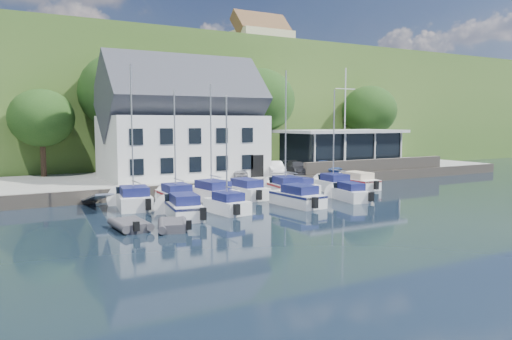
% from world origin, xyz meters
% --- Properties ---
extents(ground, '(180.00, 180.00, 0.00)m').
position_xyz_m(ground, '(0.00, 0.00, 0.00)').
color(ground, black).
rests_on(ground, ground).
extents(quay, '(60.00, 13.00, 1.00)m').
position_xyz_m(quay, '(0.00, 17.50, 0.50)').
color(quay, '#9C9C96').
rests_on(quay, ground).
extents(quay_face, '(60.00, 0.30, 1.00)m').
position_xyz_m(quay_face, '(0.00, 11.00, 0.50)').
color(quay_face, '#685F53').
rests_on(quay_face, ground).
extents(hillside, '(160.00, 75.00, 16.00)m').
position_xyz_m(hillside, '(0.00, 62.00, 8.00)').
color(hillside, '#385921').
rests_on(hillside, ground).
extents(field_patch, '(50.00, 30.00, 0.30)m').
position_xyz_m(field_patch, '(8.00, 70.00, 16.15)').
color(field_patch, '#575E2F').
rests_on(field_patch, hillside).
extents(farmhouse, '(10.40, 7.00, 8.20)m').
position_xyz_m(farmhouse, '(22.00, 52.00, 20.10)').
color(farmhouse, beige).
rests_on(farmhouse, hillside).
extents(harbor_building, '(14.40, 8.20, 8.70)m').
position_xyz_m(harbor_building, '(-7.00, 16.50, 5.35)').
color(harbor_building, silver).
rests_on(harbor_building, quay).
extents(club_pavilion, '(13.20, 7.20, 4.10)m').
position_xyz_m(club_pavilion, '(11.00, 16.00, 3.05)').
color(club_pavilion, black).
rests_on(club_pavilion, quay).
extents(seawall, '(18.00, 0.50, 1.20)m').
position_xyz_m(seawall, '(12.00, 11.40, 1.60)').
color(seawall, '#685F53').
rests_on(seawall, quay).
extents(gangway, '(1.20, 6.00, 1.40)m').
position_xyz_m(gangway, '(-16.50, 9.00, 0.00)').
color(gangway, '#B7B7BC').
rests_on(gangway, ground).
extents(car_silver, '(2.28, 3.44, 1.09)m').
position_xyz_m(car_silver, '(-2.97, 13.23, 1.54)').
color(car_silver, '#B0B1B5').
rests_on(car_silver, quay).
extents(car_white, '(2.62, 4.18, 1.30)m').
position_xyz_m(car_white, '(0.71, 13.06, 1.65)').
color(car_white, silver).
rests_on(car_white, quay).
extents(car_dgrey, '(2.55, 4.39, 1.19)m').
position_xyz_m(car_dgrey, '(3.35, 13.25, 1.60)').
color(car_dgrey, '#303035').
rests_on(car_dgrey, quay).
extents(car_blue, '(1.77, 3.87, 1.29)m').
position_xyz_m(car_blue, '(6.28, 13.00, 1.65)').
color(car_blue, navy).
rests_on(car_blue, quay).
extents(flagpole, '(2.47, 0.20, 10.30)m').
position_xyz_m(flagpole, '(8.82, 12.81, 6.15)').
color(flagpole, silver).
rests_on(flagpole, quay).
extents(tree_0, '(5.81, 5.81, 7.94)m').
position_xyz_m(tree_0, '(-18.20, 22.51, 4.97)').
color(tree_0, '#143610').
rests_on(tree_0, quay).
extents(tree_1, '(8.51, 8.51, 11.63)m').
position_xyz_m(tree_1, '(-10.88, 22.18, 6.81)').
color(tree_1, '#143610').
rests_on(tree_1, quay).
extents(tree_2, '(7.27, 7.27, 9.93)m').
position_xyz_m(tree_2, '(-2.30, 21.73, 5.97)').
color(tree_2, '#143610').
rests_on(tree_2, quay).
extents(tree_3, '(7.96, 7.96, 10.88)m').
position_xyz_m(tree_3, '(4.18, 21.98, 6.44)').
color(tree_3, '#143610').
rests_on(tree_3, quay).
extents(tree_5, '(6.97, 6.97, 9.52)m').
position_xyz_m(tree_5, '(20.39, 21.94, 5.76)').
color(tree_5, '#143610').
rests_on(tree_5, quay).
extents(boat_r1_0, '(3.15, 6.13, 9.48)m').
position_xyz_m(boat_r1_0, '(-14.23, 7.47, 4.74)').
color(boat_r1_0, white).
rests_on(boat_r1_0, ground).
extents(boat_r1_1, '(2.34, 5.78, 9.24)m').
position_xyz_m(boat_r1_1, '(-11.08, 7.68, 4.62)').
color(boat_r1_1, white).
rests_on(boat_r1_1, ground).
extents(boat_r1_2, '(3.15, 6.97, 9.56)m').
position_xyz_m(boat_r1_2, '(-8.13, 7.91, 4.78)').
color(boat_r1_2, white).
rests_on(boat_r1_2, ground).
extents(boat_r1_3, '(2.46, 6.69, 1.53)m').
position_xyz_m(boat_r1_3, '(-5.24, 7.85, 0.76)').
color(boat_r1_3, white).
rests_on(boat_r1_3, ground).
extents(boat_r1_4, '(3.00, 6.13, 9.51)m').
position_xyz_m(boat_r1_4, '(-1.73, 7.46, 4.76)').
color(boat_r1_4, white).
rests_on(boat_r1_4, ground).
extents(boat_r1_5, '(2.67, 6.26, 1.35)m').
position_xyz_m(boat_r1_5, '(-0.26, 7.98, 0.67)').
color(boat_r1_5, white).
rests_on(boat_r1_5, ground).
extents(boat_r1_6, '(2.63, 5.80, 9.27)m').
position_xyz_m(boat_r1_6, '(3.19, 7.46, 4.63)').
color(boat_r1_6, white).
rests_on(boat_r1_6, ground).
extents(boat_r1_7, '(2.13, 6.85, 1.50)m').
position_xyz_m(boat_r1_7, '(6.16, 7.96, 0.75)').
color(boat_r1_7, white).
rests_on(boat_r1_7, ground).
extents(boat_r2_0, '(2.87, 6.25, 1.53)m').
position_xyz_m(boat_r2_0, '(-12.49, 2.63, 0.76)').
color(boat_r2_0, white).
rests_on(boat_r2_0, ground).
extents(boat_r2_1, '(2.44, 4.99, 8.60)m').
position_xyz_m(boat_r2_1, '(-9.39, 2.72, 4.30)').
color(boat_r2_1, white).
rests_on(boat_r2_1, ground).
extents(boat_r2_2, '(2.58, 6.38, 1.52)m').
position_xyz_m(boat_r2_2, '(-3.77, 2.75, 0.76)').
color(boat_r2_2, white).
rests_on(boat_r2_2, ground).
extents(boat_r2_3, '(2.48, 5.69, 1.38)m').
position_xyz_m(boat_r2_3, '(1.08, 2.88, 0.69)').
color(boat_r2_3, white).
rests_on(boat_r2_3, ground).
extents(dinghy_0, '(1.95, 3.10, 0.71)m').
position_xyz_m(dinghy_0, '(-16.33, 0.82, 0.35)').
color(dinghy_0, '#3A393E').
rests_on(dinghy_0, ground).
extents(dinghy_1, '(2.61, 3.34, 0.68)m').
position_xyz_m(dinghy_1, '(-14.25, -0.30, 0.34)').
color(dinghy_1, '#3A393E').
rests_on(dinghy_1, ground).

